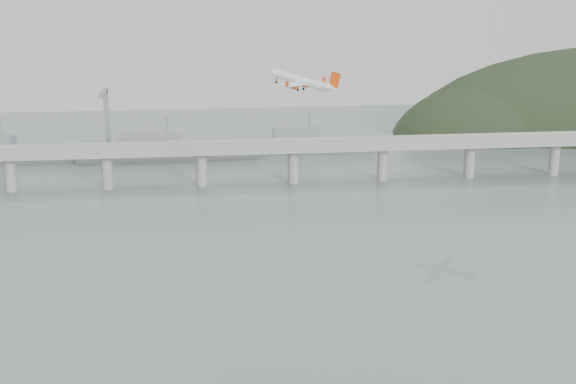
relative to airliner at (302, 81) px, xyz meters
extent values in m
plane|color=slate|center=(-10.14, -93.41, -70.06)|extent=(900.00, 900.00, 0.00)
cube|color=#969693|center=(-10.14, 106.59, -50.06)|extent=(800.00, 22.00, 2.20)
cube|color=#969693|center=(-10.14, 96.09, -48.06)|extent=(800.00, 0.60, 1.80)
cube|color=#969693|center=(-10.14, 117.09, -48.06)|extent=(800.00, 0.60, 1.80)
cylinder|color=#969693|center=(-140.14, 106.59, -60.56)|extent=(6.00, 6.00, 21.00)
cylinder|color=#969693|center=(-90.14, 106.59, -60.56)|extent=(6.00, 6.00, 21.00)
cylinder|color=#969693|center=(-40.14, 106.59, -60.56)|extent=(6.00, 6.00, 21.00)
cylinder|color=#969693|center=(9.86, 106.59, -60.56)|extent=(6.00, 6.00, 21.00)
cylinder|color=#969693|center=(59.86, 106.59, -60.56)|extent=(6.00, 6.00, 21.00)
cylinder|color=#969693|center=(109.86, 106.59, -60.56)|extent=(6.00, 6.00, 21.00)
cylinder|color=#969693|center=(159.86, 106.59, -60.56)|extent=(6.00, 6.00, 21.00)
ellipsoid|color=black|center=(164.86, 226.59, -82.06)|extent=(140.00, 110.00, 96.00)
cube|color=slate|center=(-160.14, 176.59, -66.06)|extent=(95.67, 20.15, 8.00)
cylinder|color=slate|center=(-160.14, 176.59, -50.06)|extent=(1.60, 1.60, 14.00)
cube|color=slate|center=(-60.14, 171.59, -66.06)|extent=(110.55, 21.43, 8.00)
cube|color=slate|center=(-71.14, 171.59, -58.06)|extent=(39.01, 16.73, 8.00)
cylinder|color=slate|center=(-60.14, 171.59, -50.06)|extent=(1.60, 1.60, 14.00)
cube|color=slate|center=(29.86, 181.59, -66.06)|extent=(85.00, 13.60, 8.00)
cube|color=slate|center=(21.36, 181.59, -58.06)|extent=(29.75, 11.90, 8.00)
cylinder|color=slate|center=(29.86, 181.59, -50.06)|extent=(1.60, 1.60, 14.00)
cube|color=slate|center=(-100.14, 206.59, -50.06)|extent=(3.00, 3.00, 40.00)
cube|color=slate|center=(-100.14, 196.59, -32.06)|extent=(3.00, 28.00, 3.00)
cylinder|color=white|center=(-0.63, 0.49, 0.29)|extent=(20.99, 18.54, 7.67)
cone|color=white|center=(-11.65, 8.93, 2.87)|extent=(5.16, 5.02, 3.80)
cone|color=white|center=(10.81, -8.23, -1.94)|extent=(5.84, 5.42, 3.96)
cube|color=white|center=(-0.10, 0.03, -0.74)|extent=(21.48, 26.61, 2.65)
cube|color=white|center=(10.23, -7.75, -1.18)|extent=(8.59, 10.16, 1.28)
cube|color=#E3470F|center=(11.43, -8.48, 1.52)|extent=(4.30, 3.02, 6.37)
cylinder|color=#E3470F|center=(1.56, 4.78, -1.96)|extent=(4.38, 4.14, 2.69)
cylinder|color=black|center=(0.11, 5.89, -1.62)|extent=(1.77, 1.91, 2.05)
cube|color=white|center=(1.71, 4.72, -1.10)|extent=(2.04, 1.57, 1.45)
cylinder|color=#E3470F|center=(-4.26, -2.97, -1.46)|extent=(4.38, 4.14, 2.69)
cylinder|color=black|center=(-5.71, -1.86, -1.12)|extent=(1.77, 1.91, 2.05)
cube|color=white|center=(-4.10, -3.03, -0.60)|extent=(2.04, 1.57, 1.45)
cylinder|color=black|center=(0.99, 1.97, -2.42)|extent=(0.81, 0.59, 2.15)
cylinder|color=black|center=(0.82, 2.04, -3.37)|extent=(1.14, 0.93, 1.15)
cylinder|color=black|center=(-1.76, -1.69, -2.18)|extent=(0.81, 0.59, 2.15)
cylinder|color=black|center=(-1.93, -1.63, -3.14)|extent=(1.14, 0.93, 1.15)
cylinder|color=black|center=(-9.33, 6.99, -0.20)|extent=(0.81, 0.59, 2.15)
cylinder|color=black|center=(-9.51, 7.06, -1.16)|extent=(1.14, 0.93, 1.15)
cube|color=#E3470F|center=(10.45, 10.88, -0.80)|extent=(1.58, 1.13, 2.35)
cube|color=#E3470F|center=(-7.53, -13.08, 0.75)|extent=(1.58, 1.13, 2.35)
camera|label=1|loc=(-41.04, -299.23, 40.23)|focal=48.00mm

